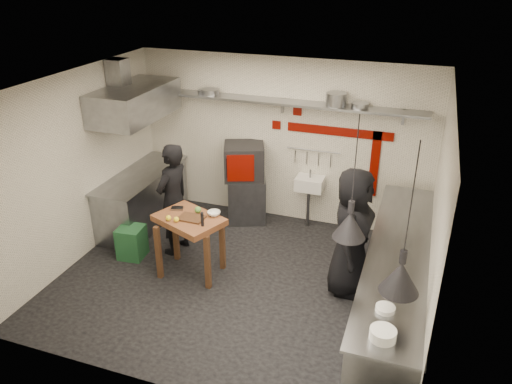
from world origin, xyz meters
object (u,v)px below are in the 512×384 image
(green_bin, at_px, (132,242))
(prep_table, at_px, (191,245))
(combi_oven, at_px, (244,161))
(chef_right, at_px, (352,233))
(chef_left, at_px, (173,199))
(oven_stand, at_px, (247,198))

(green_bin, relative_size, prep_table, 0.54)
(combi_oven, xyz_separation_m, chef_right, (2.08, -1.48, -0.19))
(combi_oven, distance_m, chef_right, 2.56)
(chef_left, xyz_separation_m, chef_right, (2.72, -0.15, 0.02))
(combi_oven, distance_m, prep_table, 1.94)
(chef_left, distance_m, chef_right, 2.73)
(combi_oven, bearing_deg, green_bin, -145.76)
(chef_right, bearing_deg, oven_stand, 57.95)
(combi_oven, relative_size, chef_left, 0.37)
(oven_stand, bearing_deg, chef_left, -138.46)
(combi_oven, xyz_separation_m, green_bin, (-1.20, -1.73, -0.84))
(oven_stand, height_order, chef_left, chef_left)
(chef_right, bearing_deg, chef_left, 90.90)
(chef_left, height_order, chef_right, chef_right)
(combi_oven, distance_m, chef_left, 1.50)
(prep_table, bearing_deg, green_bin, -163.08)
(green_bin, xyz_separation_m, prep_table, (1.06, -0.10, 0.21))
(prep_table, bearing_deg, oven_stand, 106.31)
(chef_right, bearing_deg, green_bin, 98.33)
(oven_stand, distance_m, green_bin, 2.13)
(prep_table, xyz_separation_m, chef_right, (2.22, 0.35, 0.44))
(oven_stand, height_order, green_bin, oven_stand)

